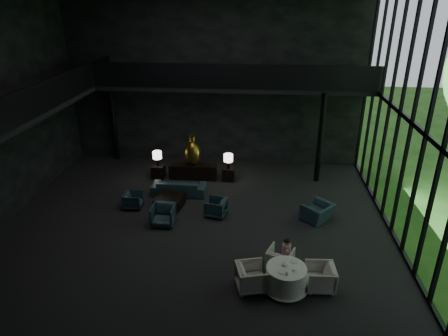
# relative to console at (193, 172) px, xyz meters

# --- Properties ---
(floor) EXTENTS (14.00, 12.00, 0.02)m
(floor) POSITION_rel_console_xyz_m (0.75, -3.69, -0.34)
(floor) COLOR black
(floor) RESTS_ON ground
(wall_back) EXTENTS (14.00, 0.04, 8.00)m
(wall_back) POSITION_rel_console_xyz_m (0.75, 2.31, 3.66)
(wall_back) COLOR black
(wall_back) RESTS_ON ground
(wall_front) EXTENTS (14.00, 0.04, 8.00)m
(wall_front) POSITION_rel_console_xyz_m (0.75, -9.69, 3.66)
(wall_front) COLOR black
(wall_front) RESTS_ON ground
(curtain_wall) EXTENTS (0.20, 12.00, 8.00)m
(curtain_wall) POSITION_rel_console_xyz_m (7.70, -3.69, 3.66)
(curtain_wall) COLOR black
(curtain_wall) RESTS_ON ground
(mezzanine_left) EXTENTS (2.00, 12.00, 0.25)m
(mezzanine_left) POSITION_rel_console_xyz_m (-5.25, -3.69, 3.66)
(mezzanine_left) COLOR black
(mezzanine_left) RESTS_ON wall_left
(mezzanine_back) EXTENTS (12.00, 2.00, 0.25)m
(mezzanine_back) POSITION_rel_console_xyz_m (1.75, 1.31, 3.66)
(mezzanine_back) COLOR black
(mezzanine_back) RESTS_ON wall_back
(railing_left) EXTENTS (0.06, 12.00, 1.00)m
(railing_left) POSITION_rel_console_xyz_m (-4.25, -3.69, 4.26)
(railing_left) COLOR black
(railing_left) RESTS_ON mezzanine_left
(railing_back) EXTENTS (12.00, 0.06, 1.00)m
(railing_back) POSITION_rel_console_xyz_m (1.75, 0.31, 4.26)
(railing_back) COLOR black
(railing_back) RESTS_ON mezzanine_back
(column_nw) EXTENTS (0.24, 0.24, 4.00)m
(column_nw) POSITION_rel_console_xyz_m (-4.25, 2.01, 1.66)
(column_nw) COLOR black
(column_nw) RESTS_ON floor
(column_ne) EXTENTS (0.24, 0.24, 4.00)m
(column_ne) POSITION_rel_console_xyz_m (5.55, 0.31, 1.66)
(column_ne) COLOR black
(column_ne) RESTS_ON floor
(console) EXTENTS (2.14, 0.49, 0.68)m
(console) POSITION_rel_console_xyz_m (0.00, 0.00, 0.00)
(console) COLOR black
(console) RESTS_ON floor
(bronze_urn) EXTENTS (0.72, 0.72, 1.34)m
(bronze_urn) POSITION_rel_console_xyz_m (0.00, 0.05, 0.91)
(bronze_urn) COLOR #A17A3D
(bronze_urn) RESTS_ON console
(side_table_left) EXTENTS (0.54, 0.54, 0.60)m
(side_table_left) POSITION_rel_console_xyz_m (-1.60, -0.03, -0.04)
(side_table_left) COLOR black
(side_table_left) RESTS_ON floor
(table_lamp_left) EXTENTS (0.41, 0.41, 0.68)m
(table_lamp_left) POSITION_rel_console_xyz_m (-1.60, -0.05, 0.74)
(table_lamp_left) COLOR black
(table_lamp_left) RESTS_ON side_table_left
(side_table_right) EXTENTS (0.53, 0.53, 0.59)m
(side_table_right) POSITION_rel_console_xyz_m (1.60, 0.02, -0.05)
(side_table_right) COLOR black
(side_table_right) RESTS_ON floor
(table_lamp_right) EXTENTS (0.41, 0.41, 0.69)m
(table_lamp_right) POSITION_rel_console_xyz_m (1.60, -0.08, 0.74)
(table_lamp_right) COLOR black
(table_lamp_right) RESTS_ON side_table_right
(sofa) EXTENTS (2.37, 0.70, 0.93)m
(sofa) POSITION_rel_console_xyz_m (-0.34, -1.58, 0.12)
(sofa) COLOR #202C3B
(sofa) RESTS_ON floor
(lounge_armchair_west) EXTENTS (0.61, 0.64, 0.63)m
(lounge_armchair_west) POSITION_rel_console_xyz_m (-1.90, -2.88, -0.02)
(lounge_armchair_west) COLOR #192F37
(lounge_armchair_west) RESTS_ON floor
(lounge_armchair_east) EXTENTS (0.79, 0.83, 0.73)m
(lounge_armchair_east) POSITION_rel_console_xyz_m (1.38, -3.19, 0.03)
(lounge_armchair_east) COLOR black
(lounge_armchair_east) RESTS_ON floor
(lounge_armchair_south) EXTENTS (0.88, 0.83, 0.89)m
(lounge_armchair_south) POSITION_rel_console_xyz_m (-0.43, -4.00, 0.11)
(lounge_armchair_south) COLOR #1D2F35
(lounge_armchair_south) RESTS_ON floor
(window_armchair) EXTENTS (1.12, 1.14, 0.85)m
(window_armchair) POSITION_rel_console_xyz_m (5.16, -3.18, 0.08)
(window_armchair) COLOR black
(window_armchair) RESTS_ON floor
(coffee_table) EXTENTS (1.14, 1.14, 0.45)m
(coffee_table) POSITION_rel_console_xyz_m (-0.50, -2.65, -0.12)
(coffee_table) COLOR black
(coffee_table) RESTS_ON floor
(dining_table) EXTENTS (1.29, 1.29, 0.75)m
(dining_table) POSITION_rel_console_xyz_m (3.82, -7.12, -0.01)
(dining_table) COLOR white
(dining_table) RESTS_ON floor
(dining_chair_north) EXTENTS (0.87, 0.85, 0.70)m
(dining_chair_north) POSITION_rel_console_xyz_m (3.69, -6.16, 0.01)
(dining_chair_north) COLOR beige
(dining_chair_north) RESTS_ON floor
(dining_chair_east) EXTENTS (0.82, 0.87, 0.86)m
(dining_chair_east) POSITION_rel_console_xyz_m (4.78, -6.97, 0.09)
(dining_chair_east) COLOR beige
(dining_chair_east) RESTS_ON floor
(dining_chair_west) EXTENTS (1.02, 1.05, 0.90)m
(dining_chair_west) POSITION_rel_console_xyz_m (2.85, -7.15, 0.11)
(dining_chair_west) COLOR beige
(dining_chair_west) RESTS_ON floor
(child) EXTENTS (0.27, 0.27, 0.58)m
(child) POSITION_rel_console_xyz_m (3.86, -6.13, 0.40)
(child) COLOR pink
(child) RESTS_ON dining_chair_north
(plate_a) EXTENTS (0.29, 0.29, 0.02)m
(plate_a) POSITION_rel_console_xyz_m (3.70, -7.32, 0.42)
(plate_a) COLOR white
(plate_a) RESTS_ON dining_table
(plate_b) EXTENTS (0.25, 0.25, 0.02)m
(plate_b) POSITION_rel_console_xyz_m (4.05, -6.82, 0.42)
(plate_b) COLOR white
(plate_b) RESTS_ON dining_table
(saucer) EXTENTS (0.18, 0.18, 0.01)m
(saucer) POSITION_rel_console_xyz_m (4.04, -7.27, 0.42)
(saucer) COLOR white
(saucer) RESTS_ON dining_table
(coffee_cup) EXTENTS (0.09, 0.09, 0.05)m
(coffee_cup) POSITION_rel_console_xyz_m (3.99, -7.25, 0.45)
(coffee_cup) COLOR white
(coffee_cup) RESTS_ON saucer
(cereal_bowl) EXTENTS (0.17, 0.17, 0.08)m
(cereal_bowl) POSITION_rel_console_xyz_m (3.76, -7.03, 0.45)
(cereal_bowl) COLOR white
(cereal_bowl) RESTS_ON dining_table
(cream_pot) EXTENTS (0.09, 0.09, 0.08)m
(cream_pot) POSITION_rel_console_xyz_m (3.80, -7.45, 0.45)
(cream_pot) COLOR #99999E
(cream_pot) RESTS_ON dining_table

